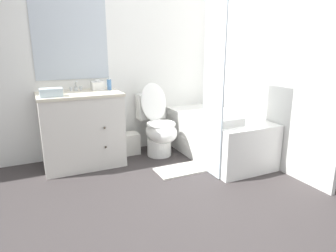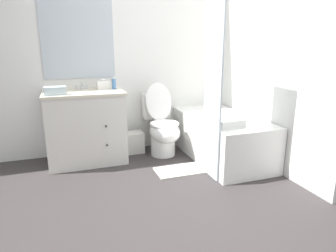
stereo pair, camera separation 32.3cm
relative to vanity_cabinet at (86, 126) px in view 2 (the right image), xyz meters
The scene contains 14 objects.
ground_plane 1.53m from the vanity_cabinet, 59.68° to the right, with size 14.00×14.00×0.00m, color #383333.
wall_back 1.15m from the vanity_cabinet, 22.72° to the left, with size 8.00×0.06×2.50m.
wall_right 2.18m from the vanity_cabinet, 14.15° to the right, with size 0.05×2.56×2.50m.
vanity_cabinet is the anchor object (origin of this frame).
sink_faucet 0.48m from the vanity_cabinet, 90.00° to the left, with size 0.14×0.12×0.12m.
toilet 0.92m from the vanity_cabinet, ahead, with size 0.36×0.69×0.89m.
bathtub 1.63m from the vanity_cabinet, 15.35° to the right, with size 0.72×1.43×0.52m.
shower_curtain 1.56m from the vanity_cabinet, 36.02° to the right, with size 0.02×0.35×1.86m.
wastebasket 0.67m from the vanity_cabinet, 10.93° to the left, with size 0.25×0.21×0.26m.
tissue_box 0.54m from the vanity_cabinet, 28.86° to the left, with size 0.14×0.12×0.12m.
soap_dispenser 0.60m from the vanity_cabinet, 10.48° to the left, with size 0.05×0.05×0.15m.
hand_towel_folded 0.56m from the vanity_cabinet, 153.62° to the right, with size 0.22×0.14×0.09m.
bath_towel_folded 1.65m from the vanity_cabinet, 31.66° to the right, with size 0.28×0.22×0.08m.
bath_mat 1.23m from the vanity_cabinet, 34.86° to the right, with size 0.57×0.31×0.02m.
Camera 2 is at (-0.95, -2.24, 1.36)m, focal length 32.00 mm.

